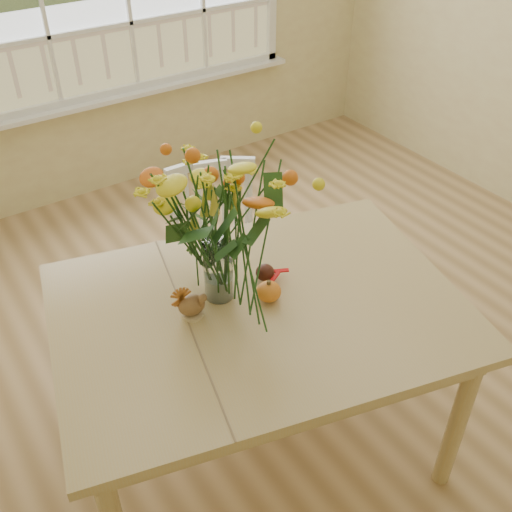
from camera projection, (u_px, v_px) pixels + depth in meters
floor at (334, 349)px, 3.16m from camera, size 4.00×4.50×0.01m
dining_table at (259, 324)px, 2.27m from camera, size 1.71×1.40×0.80m
windsor_chair at (218, 246)px, 3.00m from camera, size 0.54×0.52×0.93m
flower_vase at (216, 214)px, 2.05m from camera, size 0.51×0.51×0.61m
pumpkin at (269, 292)px, 2.23m from camera, size 0.09×0.09×0.07m
turkey_figurine at (192, 305)px, 2.15m from camera, size 0.11×0.09×0.12m
dark_gourd at (265, 273)px, 2.32m from camera, size 0.13×0.07×0.07m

